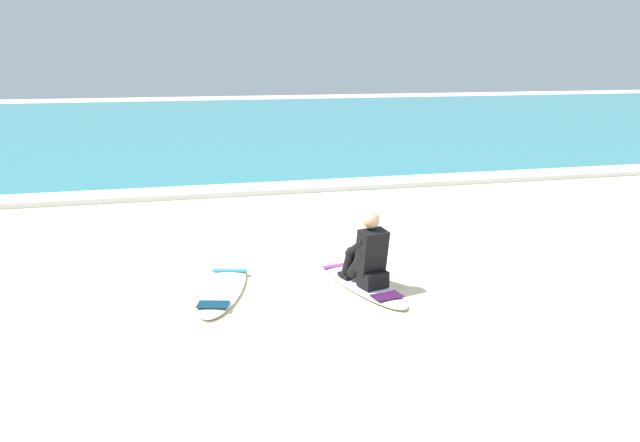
# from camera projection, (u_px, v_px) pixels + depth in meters

# --- Properties ---
(ground_plane) EXTENTS (80.00, 80.00, 0.00)m
(ground_plane) POSITION_uv_depth(u_px,v_px,m) (341.00, 307.00, 7.45)
(ground_plane) COLOR beige
(sea) EXTENTS (80.00, 28.00, 0.10)m
(sea) POSITION_uv_depth(u_px,v_px,m) (206.00, 124.00, 26.58)
(sea) COLOR teal
(sea) RESTS_ON ground
(breaking_foam) EXTENTS (80.00, 0.90, 0.11)m
(breaking_foam) POSITION_uv_depth(u_px,v_px,m) (255.00, 189.00, 13.73)
(breaking_foam) COLOR white
(breaking_foam) RESTS_ON ground
(surfboard_main) EXTENTS (0.93, 2.19, 0.08)m
(surfboard_main) POSITION_uv_depth(u_px,v_px,m) (360.00, 281.00, 8.20)
(surfboard_main) COLOR silver
(surfboard_main) RESTS_ON ground
(surfer_seated) EXTENTS (0.51, 0.76, 0.95)m
(surfer_seated) POSITION_uv_depth(u_px,v_px,m) (368.00, 256.00, 7.90)
(surfer_seated) COLOR black
(surfer_seated) RESTS_ON surfboard_main
(surfboard_spare_near) EXTENTS (1.04, 2.05, 0.08)m
(surfboard_spare_near) POSITION_uv_depth(u_px,v_px,m) (223.00, 288.00, 7.96)
(surfboard_spare_near) COLOR #EFE5C6
(surfboard_spare_near) RESTS_ON ground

